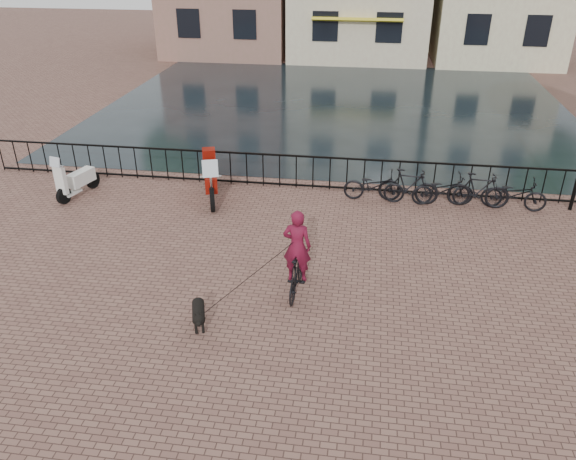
# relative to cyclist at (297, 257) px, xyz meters

# --- Properties ---
(ground) EXTENTS (100.00, 100.00, 0.00)m
(ground) POSITION_rel_cyclist_xyz_m (-0.26, -2.49, -0.85)
(ground) COLOR brown
(ground) RESTS_ON ground
(canal_water) EXTENTS (20.00, 20.00, 0.00)m
(canal_water) POSITION_rel_cyclist_xyz_m (-0.26, 14.81, -0.85)
(canal_water) COLOR black
(canal_water) RESTS_ON ground
(railing) EXTENTS (20.00, 0.05, 1.02)m
(railing) POSITION_rel_cyclist_xyz_m (-0.26, 5.51, -0.35)
(railing) COLOR black
(railing) RESTS_ON ground
(cyclist) EXTENTS (0.72, 1.66, 2.24)m
(cyclist) POSITION_rel_cyclist_xyz_m (0.00, 0.00, 0.00)
(cyclist) COLOR black
(cyclist) RESTS_ON ground
(dog) EXTENTS (0.53, 0.91, 0.58)m
(dog) POSITION_rel_cyclist_xyz_m (-1.70, -1.47, -0.56)
(dog) COLOR black
(dog) RESTS_ON ground
(motorcycle) EXTENTS (1.14, 2.23, 1.55)m
(motorcycle) POSITION_rel_cyclist_xyz_m (-3.05, 4.36, -0.07)
(motorcycle) COLOR maroon
(motorcycle) RESTS_ON ground
(scooter) EXTENTS (0.81, 1.61, 1.43)m
(scooter) POSITION_rel_cyclist_xyz_m (-6.92, 4.01, -0.13)
(scooter) COLOR silver
(scooter) RESTS_ON ground
(parked_bike_0) EXTENTS (1.75, 0.69, 0.90)m
(parked_bike_0) POSITION_rel_cyclist_xyz_m (1.54, 4.91, -0.40)
(parked_bike_0) COLOR black
(parked_bike_0) RESTS_ON ground
(parked_bike_1) EXTENTS (1.70, 0.64, 1.00)m
(parked_bike_1) POSITION_rel_cyclist_xyz_m (2.49, 4.91, -0.35)
(parked_bike_1) COLOR black
(parked_bike_1) RESTS_ON ground
(parked_bike_2) EXTENTS (1.78, 0.82, 0.90)m
(parked_bike_2) POSITION_rel_cyclist_xyz_m (3.44, 4.91, -0.40)
(parked_bike_2) COLOR black
(parked_bike_2) RESTS_ON ground
(parked_bike_3) EXTENTS (1.69, 0.56, 1.00)m
(parked_bike_3) POSITION_rel_cyclist_xyz_m (4.39, 4.91, -0.35)
(parked_bike_3) COLOR black
(parked_bike_3) RESTS_ON ground
(parked_bike_4) EXTENTS (1.77, 0.80, 0.90)m
(parked_bike_4) POSITION_rel_cyclist_xyz_m (5.34, 4.91, -0.40)
(parked_bike_4) COLOR black
(parked_bike_4) RESTS_ON ground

